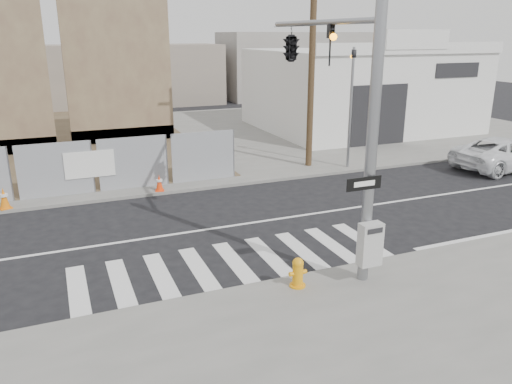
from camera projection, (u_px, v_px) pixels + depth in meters
name	position (u px, v px, depth m)	size (l,w,h in m)	color
ground	(207.00, 230.00, 15.59)	(100.00, 100.00, 0.00)	black
sidewalk_far	(134.00, 142.00, 27.92)	(50.00, 20.00, 0.12)	slate
signal_pole	(315.00, 76.00, 13.25)	(0.96, 5.87, 7.00)	gray
far_signal_pole	(352.00, 91.00, 21.49)	(0.16, 0.20, 5.60)	gray
concrete_wall_right	(120.00, 82.00, 26.80)	(5.50, 1.30, 8.00)	brown
auto_shop	(359.00, 89.00, 31.32)	(12.00, 10.20, 5.95)	silver
utility_pole_right	(312.00, 50.00, 21.22)	(1.60, 0.28, 10.00)	#4B3A23
fire_hydrant	(298.00, 272.00, 11.74)	(0.44, 0.39, 0.73)	orange
suv	(505.00, 153.00, 22.44)	(2.36, 5.11, 1.42)	white
traffic_cone_c	(4.00, 198.00, 17.02)	(0.49, 0.49, 0.74)	orange
traffic_cone_d	(159.00, 183.00, 18.97)	(0.39, 0.39, 0.64)	#F83C0D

